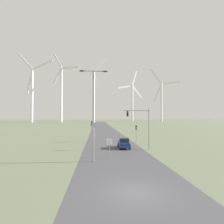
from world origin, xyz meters
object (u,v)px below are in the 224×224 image
Objects in this scene: stop_sign_near at (109,144)px; wind_turbine_left at (61,90)px; car_approaching at (124,143)px; traffic_light_post_mid_left at (92,127)px; streetlamp at (94,105)px; wind_turbine_far_right at (161,98)px; traffic_light_mast_overhead at (141,121)px; wind_turbine_center at (94,92)px; wind_turbine_far_left at (32,89)px; traffic_light_post_near_left at (94,128)px; wind_turbine_right at (132,99)px; traffic_light_post_near_right at (136,130)px.

wind_turbine_left is (-36.61, 150.70, 30.30)m from stop_sign_near.
stop_sign_near is 7.25m from car_approaching.
traffic_light_post_mid_left is 0.06× the size of wind_turbine_left.
wind_turbine_left reaches higher than streetlamp.
wind_turbine_far_right is (104.63, 9.18, -6.17)m from wind_turbine_left.
wind_turbine_center reaches higher than traffic_light_mast_overhead.
traffic_light_post_mid_left is at bearing -65.57° from wind_turbine_far_left.
traffic_light_post_near_left is 0.63m from traffic_light_post_mid_left.
streetlamp is 0.16× the size of wind_turbine_left.
wind_turbine_right is (39.65, 177.95, 24.34)m from stop_sign_near.
wind_turbine_far_left is 1.17× the size of wind_turbine_far_right.
wind_turbine_far_right is at bearing 19.73° from wind_turbine_center.
traffic_light_mast_overhead is 154.04m from wind_turbine_left.
wind_turbine_far_right is at bearing 5.45° from wind_turbine_far_left.
wind_turbine_far_right is (70.15, 162.11, 18.93)m from streetlamp.
traffic_light_post_mid_left reaches higher than traffic_light_post_near_left.
stop_sign_near reaches higher than car_approaching.
streetlamp is 163.44m from wind_turbine_far_left.
traffic_light_mast_overhead reaches higher than traffic_light_post_mid_left.
traffic_light_mast_overhead is at bearing -101.12° from wind_turbine_right.
traffic_light_mast_overhead is 0.11× the size of wind_turbine_center.
wind_turbine_far_right is (68.02, 159.88, 24.13)m from stop_sign_near.
stop_sign_near is 0.37× the size of traffic_light_mast_overhead.
traffic_light_mast_overhead is 0.12× the size of wind_turbine_far_right.
wind_turbine_far_right is (61.40, 147.17, 23.22)m from traffic_light_post_near_right.
wind_turbine_center is (31.84, -16.93, -4.60)m from wind_turbine_left.
wind_turbine_left is at bearing -160.34° from wind_turbine_right.
wind_turbine_far_left is at bearing -174.55° from wind_turbine_far_right.
wind_turbine_far_right is at bearing 64.23° from traffic_light_post_near_left.
wind_turbine_center is (-11.39, 121.06, 24.79)m from traffic_light_post_near_right.
traffic_light_mast_overhead is at bearing 43.31° from streetlamp.
wind_turbine_far_right is (70.32, 145.66, 22.88)m from traffic_light_post_near_left.
car_approaching is at bearing -74.64° from wind_turbine_left.
traffic_light_post_near_right reaches higher than car_approaching.
car_approaching is 158.59m from wind_turbine_far_left.
traffic_light_post_near_right is 170.13m from wind_turbine_right.
car_approaching is 152.71m from wind_turbine_left.
traffic_light_mast_overhead is 0.10× the size of wind_turbine_left.
wind_turbine_right reaches higher than wind_turbine_far_right.
streetlamp reaches higher than traffic_light_post_near_right.
traffic_light_post_mid_left is 170.56m from wind_turbine_right.
car_approaching is at bearing -86.51° from wind_turbine_center.
traffic_light_post_near_right reaches higher than stop_sign_near.
stop_sign_near is at bearing 46.30° from streetlamp.
streetlamp is 0.17× the size of wind_turbine_far_left.
wind_turbine_center reaches higher than stop_sign_near.
traffic_light_post_near_left is 9.56m from car_approaching.
wind_turbine_right is (36.65, 171.41, 25.18)m from car_approaching.
wind_turbine_far_right is at bearing 64.03° from traffic_light_post_mid_left.
wind_turbine_left is (26.67, 3.35, 0.60)m from wind_turbine_far_left.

